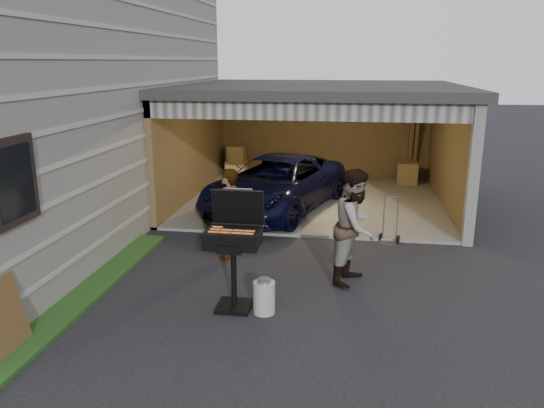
{
  "coord_description": "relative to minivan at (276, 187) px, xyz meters",
  "views": [
    {
      "loc": [
        1.67,
        -6.61,
        3.44
      ],
      "look_at": [
        0.36,
        1.76,
        1.15
      ],
      "focal_mm": 35.0,
      "sensor_mm": 36.0,
      "label": 1
    }
  ],
  "objects": [
    {
      "name": "ground",
      "position": [
        0.08,
        -5.2,
        -0.63
      ],
      "size": [
        80.0,
        80.0,
        0.0
      ],
      "primitive_type": "plane",
      "color": "black",
      "rests_on": "ground"
    },
    {
      "name": "groundcover_strip",
      "position": [
        -2.17,
        -6.2,
        -0.6
      ],
      "size": [
        0.5,
        8.0,
        0.06
      ],
      "primitive_type": "cube",
      "color": "#193814",
      "rests_on": "ground"
    },
    {
      "name": "garage",
      "position": [
        0.84,
        1.59,
        1.24
      ],
      "size": [
        6.8,
        6.3,
        2.9
      ],
      "color": "#605E59",
      "rests_on": "ground"
    },
    {
      "name": "minivan",
      "position": [
        0.0,
        0.0,
        0.0
      ],
      "size": [
        3.32,
        4.96,
        1.26
      ],
      "primitive_type": "imported",
      "rotation": [
        0.0,
        0.0,
        -0.29
      ],
      "color": "black",
      "rests_on": "ground"
    },
    {
      "name": "woman",
      "position": [
        -0.42,
        -3.0,
        0.19
      ],
      "size": [
        0.53,
        0.68,
        1.64
      ],
      "primitive_type": "imported",
      "rotation": [
        0.0,
        0.0,
        -1.82
      ],
      "color": "silver",
      "rests_on": "ground"
    },
    {
      "name": "man",
      "position": [
        1.83,
        -3.74,
        0.29
      ],
      "size": [
        0.97,
        1.08,
        1.84
      ],
      "primitive_type": "imported",
      "rotation": [
        0.0,
        0.0,
        1.21
      ],
      "color": "#4E241E",
      "rests_on": "ground"
    },
    {
      "name": "bbq_grill",
      "position": [
        0.14,
        -4.96,
        0.37
      ],
      "size": [
        0.76,
        0.66,
        1.68
      ],
      "color": "black",
      "rests_on": "ground"
    },
    {
      "name": "propane_tank",
      "position": [
        0.59,
        -5.07,
        -0.4
      ],
      "size": [
        0.32,
        0.32,
        0.46
      ],
      "primitive_type": "cylinder",
      "rotation": [
        0.0,
        0.0,
        0.03
      ],
      "color": "#B1B1AD",
      "rests_on": "ground"
    },
    {
      "name": "plywood_panel",
      "position": [
        -2.32,
        -6.66,
        -0.17
      ],
      "size": [
        0.23,
        0.83,
        0.92
      ],
      "primitive_type": "cube",
      "rotation": [
        0.0,
        -0.21,
        0.0
      ],
      "color": "#50351B",
      "rests_on": "ground"
    },
    {
      "name": "hand_truck",
      "position": [
        2.5,
        -1.74,
        -0.45
      ],
      "size": [
        0.41,
        0.36,
        0.94
      ],
      "rotation": [
        0.0,
        0.0,
        -0.27
      ],
      "color": "gray",
      "rests_on": "ground"
    }
  ]
}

